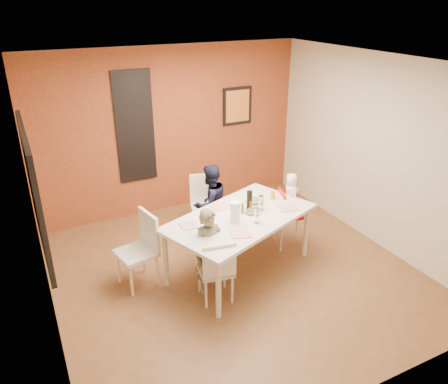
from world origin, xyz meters
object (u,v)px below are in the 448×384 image
high_chair (288,213)px  child_near (210,252)px  wine_bottle (249,201)px  chair_near (217,268)px  child_far (210,203)px  paper_towel_roll (235,212)px  chair_left (142,245)px  toddler (291,194)px  chair_far (205,202)px  dining_table (240,221)px

high_chair → child_near: 1.55m
child_near → wine_bottle: bearing=20.4°
chair_near → child_far: size_ratio=0.71×
chair_near → paper_towel_roll: size_ratio=3.12×
chair_left → child_far: (1.21, 0.59, 0.06)m
toddler → high_chair: bearing=64.5°
chair_far → chair_left: size_ratio=0.97×
dining_table → chair_far: size_ratio=2.37×
child_far → toddler: (0.95, -0.66, 0.23)m
chair_near → chair_left: bearing=-40.3°
child_far → chair_left: bearing=10.4°
child_far → toddler: bearing=129.4°
dining_table → chair_near: chair_near is taller
child_far → toddler: 1.18m
chair_far → toddler: 1.33m
wine_bottle → chair_left: bearing=170.9°
chair_far → chair_left: (-1.24, -0.83, 0.02)m
chair_far → child_far: (-0.02, -0.24, 0.08)m
chair_near → paper_towel_roll: paper_towel_roll is taller
high_chair → wine_bottle: (-0.74, -0.17, 0.42)m
paper_towel_roll → toddler: bearing=18.3°
dining_table → high_chair: bearing=15.7°
paper_towel_roll → wine_bottle: bearing=32.0°
chair_far → high_chair: 1.27m
child_near → dining_table: bearing=19.8°
child_near → toddler: size_ratio=1.82×
chair_left → paper_towel_roll: bearing=57.3°
chair_left → wine_bottle: (1.40, -0.22, 0.41)m
toddler → wine_bottle: toddler is taller
chair_far → paper_towel_roll: size_ratio=3.41×
chair_near → chair_far: size_ratio=0.92×
toddler → paper_towel_roll: (-1.07, -0.35, 0.12)m
chair_near → child_far: bearing=-102.2°
chair_far → paper_towel_roll: paper_towel_roll is taller
chair_left → toddler: (2.16, -0.07, 0.29)m
high_chair → wine_bottle: wine_bottle is taller
chair_near → child_far: child_far is taller
chair_left → wine_bottle: bearing=69.3°
high_chair → child_near: child_near is taller
chair_near → wine_bottle: (0.74, 0.56, 0.47)m
wine_bottle → paper_towel_roll: (-0.31, -0.20, -0.00)m
chair_left → paper_towel_roll: (1.09, -0.42, 0.41)m
child_near → child_far: bearing=61.0°
high_chair → chair_near: bearing=133.3°
chair_far → chair_left: 1.49m
toddler → wine_bottle: 0.79m
chair_left → toddler: 2.18m
child_far → paper_towel_roll: 1.08m
paper_towel_roll → chair_left: bearing=158.9°
chair_far → chair_near: bearing=-93.7°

